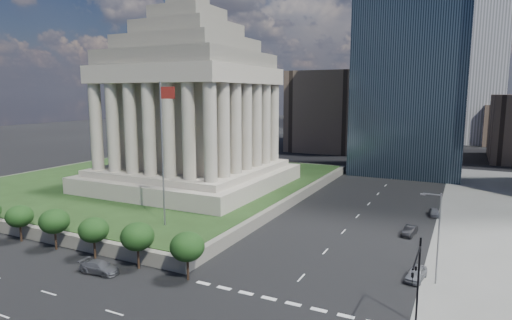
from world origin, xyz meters
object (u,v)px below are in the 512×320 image
Objects in this scene: traffic_signal_ne at (417,275)px; parked_sedan_far at (434,212)px; parked_sedan_mid at (410,231)px; street_lamp_north at (437,233)px; suv_grey at (100,267)px; flagpole at (163,146)px; war_memorial at (190,88)px; parked_sedan_near at (416,274)px.

parked_sedan_far is (-1.00, 39.05, -4.59)m from traffic_signal_ne.
street_lamp_north is at bearing -66.88° from parked_sedan_mid.
street_lamp_north is at bearing -72.33° from suv_grey.
flagpole is 45.74m from parked_sedan_far.
war_memorial is at bearing 14.79° from suv_grey.
parked_sedan_far is (33.33, 28.74, -12.45)m from flagpole.
suv_grey is (0.75, -13.00, -12.41)m from flagpole.
parked_sedan_mid is (43.00, -7.38, -20.73)m from war_memorial.
street_lamp_north is (35.16, 1.00, -7.45)m from flagpole.
parked_sedan_near is 27.59m from parked_sedan_far.
war_memorial is at bearing 143.58° from traffic_signal_ne.
suv_grey is at bearing -148.08° from parked_sedan_near.
flagpole is 2.00× the size of street_lamp_north.
flagpole is 17.99m from suv_grey.
war_memorial reaches higher than suv_grey.
war_memorial is 10.01× the size of parked_sedan_far.
parked_sedan_mid is (-4.33, 15.62, -4.99)m from street_lamp_north.
flagpole is 5.13× the size of parked_sedan_far.
war_memorial reaches higher than traffic_signal_ne.
war_memorial is 50.23m from parked_sedan_far.
parked_sedan_mid is 12.37m from parked_sedan_far.
war_memorial is 4.88× the size of traffic_signal_ne.
flagpole is at bearing -147.60° from parked_sedan_far.
traffic_signal_ne is 11.34m from street_lamp_north.
suv_grey reaches higher than parked_sedan_mid.
war_memorial reaches higher than parked_sedan_near.
war_memorial reaches higher than flagpole.
war_memorial is at bearing 177.57° from parked_sedan_far.
suv_grey is at bearing -86.68° from flagpole.
suv_grey is at bearing -136.34° from parked_sedan_far.
traffic_signal_ne is at bearing -16.71° from flagpole.
traffic_signal_ne is at bearing -76.57° from parked_sedan_near.
flagpole reaches higher than parked_sedan_far.
street_lamp_north reaches higher than traffic_signal_ne.
street_lamp_north is 2.05× the size of suv_grey.
street_lamp_north is 5.28m from parked_sedan_near.
parked_sedan_near reaches higher than suv_grey.
war_memorial reaches higher than street_lamp_north.
parked_sedan_far is at bearing 98.44° from parked_sedan_near.
war_memorial is 54.92m from street_lamp_north.
parked_sedan_far is at bearing 85.97° from parked_sedan_mid.
street_lamp_north is 16.96m from parked_sedan_mid.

